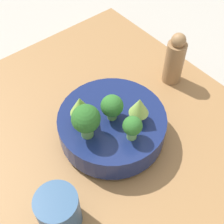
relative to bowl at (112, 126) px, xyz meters
The scene contains 10 objects.
ground_plane 0.10m from the bowl, ahead, with size 6.00×6.00×0.00m, color #ADA89E.
table 0.08m from the bowl, ahead, with size 0.81×0.89×0.05m.
bowl is the anchor object (origin of this frame).
broccoli_floret_right 0.12m from the bowl, ahead, with size 0.06×0.06×0.09m.
broccoli_floret_back 0.10m from the bowl, 88.59° to the left, with size 0.04×0.04×0.07m.
broccoli_floret_center 0.07m from the bowl, 14.04° to the left, with size 0.05×0.05×0.07m.
romanesco_piece_far 0.10m from the bowl, 133.03° to the left, with size 0.05×0.05×0.07m.
romanesco_piece_near 0.11m from the bowl, 31.35° to the right, with size 0.05×0.05×0.08m.
cup 0.24m from the bowl, 24.21° to the left, with size 0.09×0.09×0.10m.
pepper_mill 0.27m from the bowl, 169.91° to the right, with size 0.05×0.05×0.16m.
Camera 1 is at (0.26, 0.36, 0.71)m, focal length 50.00 mm.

